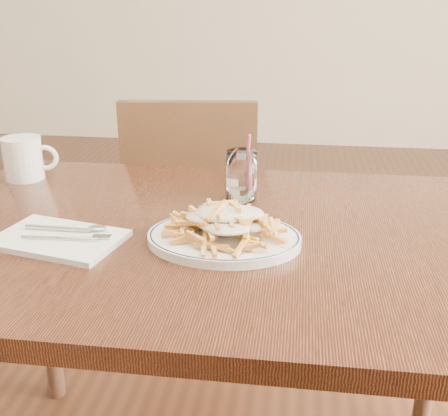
# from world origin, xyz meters

# --- Properties ---
(table) EXTENTS (1.20, 0.80, 0.75)m
(table) POSITION_xyz_m (0.00, 0.00, 0.67)
(table) COLOR black
(table) RESTS_ON ground
(chair_far) EXTENTS (0.45, 0.45, 0.88)m
(chair_far) POSITION_xyz_m (-0.17, 0.70, 0.50)
(chair_far) COLOR #321F10
(chair_far) RESTS_ON ground
(fries_plate) EXTENTS (0.34, 0.31, 0.02)m
(fries_plate) POSITION_xyz_m (0.03, -0.06, 0.76)
(fries_plate) COLOR white
(fries_plate) RESTS_ON table
(loaded_fries) EXTENTS (0.22, 0.19, 0.06)m
(loaded_fries) POSITION_xyz_m (0.03, -0.06, 0.80)
(loaded_fries) COLOR gold
(loaded_fries) RESTS_ON fries_plate
(napkin) EXTENTS (0.26, 0.19, 0.01)m
(napkin) POSITION_xyz_m (-0.27, -0.10, 0.76)
(napkin) COLOR silver
(napkin) RESTS_ON table
(cutlery) EXTENTS (0.18, 0.07, 0.01)m
(cutlery) POSITION_xyz_m (-0.27, -0.09, 0.76)
(cutlery) COLOR silver
(cutlery) RESTS_ON napkin
(water_glass) EXTENTS (0.07, 0.07, 0.15)m
(water_glass) POSITION_xyz_m (0.04, 0.18, 0.80)
(water_glass) COLOR white
(water_glass) RESTS_ON table
(coffee_mug) EXTENTS (0.13, 0.09, 0.10)m
(coffee_mug) POSITION_xyz_m (-0.50, 0.25, 0.80)
(coffee_mug) COLOR white
(coffee_mug) RESTS_ON table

